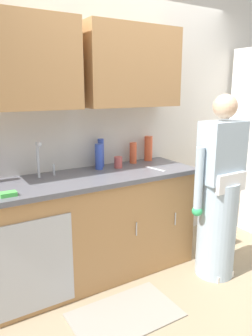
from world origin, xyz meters
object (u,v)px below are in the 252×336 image
at_px(bottle_water_tall, 101,153).
at_px(person_at_sink, 218,202).
at_px(bottle_cleaner_spray, 99,157).
at_px(bottle_water_short, 133,153).
at_px(bottle_soap, 148,148).
at_px(sponge, 8,194).
at_px(cup_by_sink, 118,162).
at_px(sink, 49,183).
at_px(knife_on_counter, 155,169).

bearing_deg(bottle_water_tall, person_at_sink, -47.88).
distance_m(bottle_cleaner_spray, bottle_water_short, 0.41).
xyz_separation_m(bottle_soap, bottle_water_tall, (-0.54, 0.01, 0.01)).
bearing_deg(bottle_cleaner_spray, bottle_water_short, 7.29).
bearing_deg(sponge, bottle_water_tall, 25.23).
bearing_deg(cup_by_sink, sink, -172.01).
bearing_deg(sink, bottle_cleaner_spray, 15.40).
bearing_deg(bottle_soap, knife_on_counter, -115.30).
distance_m(bottle_soap, sponge, 1.56).
distance_m(bottle_water_tall, cup_by_sink, 0.19).
height_order(sink, bottle_water_short, sink).
height_order(sink, bottle_cleaner_spray, sink).
bearing_deg(bottle_water_tall, knife_on_counter, -42.76).
distance_m(cup_by_sink, sponge, 1.11).
relative_size(bottle_cleaner_spray, sponge, 2.13).
bearing_deg(bottle_water_short, person_at_sink, -63.40).
xyz_separation_m(bottle_water_short, cup_by_sink, (-0.23, -0.10, -0.05)).
relative_size(bottle_water_tall, cup_by_sink, 2.53).
bearing_deg(person_at_sink, bottle_water_short, 116.60).
height_order(knife_on_counter, sponge, sponge).
distance_m(person_at_sink, bottle_water_tall, 1.16).
height_order(cup_by_sink, sponge, cup_by_sink).
xyz_separation_m(bottle_water_tall, sponge, (-0.95, -0.45, -0.12)).
bearing_deg(bottle_cleaner_spray, sponge, -157.59).
bearing_deg(person_at_sink, bottle_water_tall, 132.12).
bearing_deg(bottle_cleaner_spray, person_at_sink, -42.50).
distance_m(person_at_sink, bottle_cleaner_spray, 1.14).
distance_m(bottle_water_tall, sponge, 1.05).
bearing_deg(person_at_sink, bottle_soap, 103.35).
distance_m(bottle_soap, bottle_cleaner_spray, 0.61).
bearing_deg(person_at_sink, sink, 156.04).
xyz_separation_m(knife_on_counter, sponge, (-1.33, -0.10, 0.01)).
bearing_deg(person_at_sink, sponge, 167.80).
height_order(sink, sponge, sink).
height_order(person_at_sink, knife_on_counter, person_at_sink).
bearing_deg(bottle_water_tall, sink, -158.92).
relative_size(sink, sponge, 4.55).
xyz_separation_m(bottle_soap, bottle_cleaner_spray, (-0.60, -0.07, -0.01)).
bearing_deg(knife_on_counter, bottle_water_tall, 38.23).
distance_m(bottle_soap, bottle_water_tall, 0.54).
xyz_separation_m(cup_by_sink, knife_on_counter, (0.26, -0.22, -0.05)).
height_order(bottle_water_tall, sponge, bottle_water_tall).
bearing_deg(sponge, sink, 31.32).
height_order(sink, cup_by_sink, sink).
distance_m(bottle_water_tall, knife_on_counter, 0.53).
bearing_deg(cup_by_sink, bottle_water_short, 23.19).
relative_size(bottle_water_short, cup_by_sink, 1.96).
bearing_deg(sink, sponge, -148.68).
relative_size(person_at_sink, bottle_water_tall, 6.09).
bearing_deg(cup_by_sink, bottle_cleaner_spray, 165.54).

